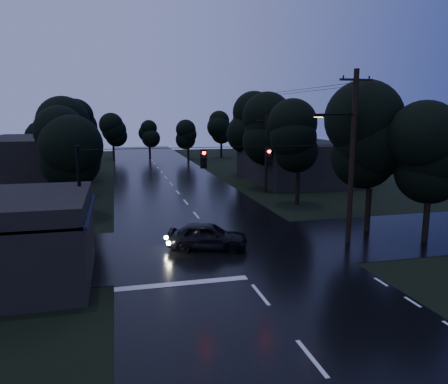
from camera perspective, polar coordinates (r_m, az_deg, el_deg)
name	(u,v)px	position (r m, az deg, el deg)	size (l,w,h in m)	color
ground	(311,359)	(14.86, 11.36, -20.57)	(160.00, 160.00, 0.00)	black
main_road	(178,192)	(42.53, -6.07, -0.05)	(12.00, 120.00, 0.02)	black
cross_street	(221,247)	(25.30, -0.35, -7.15)	(60.00, 9.00, 0.02)	black
building_far_right	(296,162)	(49.82, 9.41, 3.94)	(10.00, 14.00, 4.40)	black
building_far_left	(38,160)	(52.38, -23.09, 3.89)	(10.00, 16.00, 5.00)	black
utility_pole_main	(351,154)	(26.09, 16.25, 4.78)	(3.50, 0.30, 10.00)	black
utility_pole_far	(266,152)	(42.02, 5.54, 5.18)	(2.00, 0.30, 7.50)	black
anchor_pole_left	(80,206)	(22.99, -18.24, -1.72)	(0.18, 0.18, 6.00)	black
span_signals	(236,157)	(23.42, 1.54, 4.56)	(15.00, 0.37, 1.12)	black
tree_corner_near	(372,139)	(29.09, 18.79, 6.62)	(4.48, 4.48, 9.44)	black
tree_corner_far	(432,154)	(27.90, 25.50, 4.49)	(3.92, 3.92, 8.26)	black
tree_left_a	(68,146)	(33.71, -19.69, 5.71)	(3.92, 3.92, 8.26)	black
tree_left_b	(70,135)	(41.69, -19.50, 7.00)	(4.20, 4.20, 8.85)	black
tree_left_c	(73,128)	(51.68, -19.17, 7.96)	(4.48, 4.48, 9.44)	black
tree_right_a	(299,137)	(36.59, 9.78, 7.06)	(4.20, 4.20, 8.85)	black
tree_right_b	(272,129)	(44.21, 6.32, 8.16)	(4.48, 4.48, 9.44)	black
tree_right_c	(249,123)	(53.87, 3.22, 8.97)	(4.76, 4.76, 10.03)	black
car	(208,236)	(24.71, -2.15, -5.73)	(1.80, 4.47, 1.52)	black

